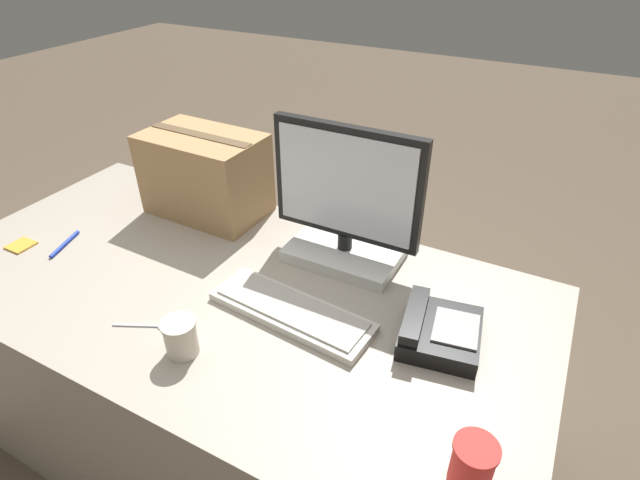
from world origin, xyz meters
name	(u,v)px	position (x,y,z in m)	size (l,w,h in m)	color
ground_plane	(246,436)	(0.00, 0.00, 0.00)	(12.00, 12.00, 0.00)	brown
office_desk	(237,369)	(0.00, 0.00, 0.36)	(1.80, 0.90, 0.71)	#A89E8E
monitor	(346,210)	(0.25, 0.27, 0.88)	(0.45, 0.22, 0.42)	white
keyboard	(291,311)	(0.24, -0.03, 0.72)	(0.46, 0.19, 0.03)	beige
desk_phone	(438,331)	(0.60, 0.06, 0.74)	(0.22, 0.23, 0.08)	black
paper_cup_left	(181,337)	(0.07, -0.26, 0.76)	(0.08, 0.08, 0.09)	beige
paper_cup_right	(472,464)	(0.76, -0.27, 0.76)	(0.08, 0.08, 0.10)	red
spoon	(153,326)	(-0.05, -0.23, 0.71)	(0.15, 0.08, 0.00)	#B2B2B7
cardboard_box	(205,174)	(-0.30, 0.31, 0.85)	(0.40, 0.26, 0.28)	tan
pen_marker	(65,244)	(-0.57, -0.08, 0.72)	(0.06, 0.14, 0.01)	#1933B2
sticky_note_pad	(21,245)	(-0.69, -0.15, 0.71)	(0.07, 0.07, 0.01)	gold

